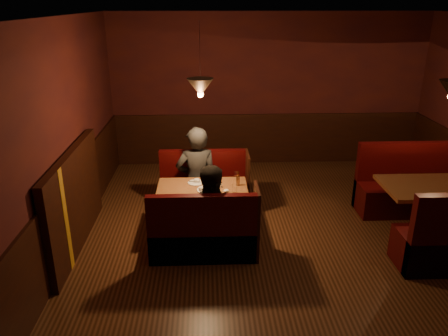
{
  "coord_description": "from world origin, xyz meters",
  "views": [
    {
      "loc": [
        -1.19,
        -4.81,
        3.07
      ],
      "look_at": [
        -0.97,
        0.71,
        0.95
      ],
      "focal_mm": 35.0,
      "sensor_mm": 36.0,
      "label": 1
    }
  ],
  "objects_px": {
    "main_bench_near": "(205,237)",
    "diner_a": "(196,160)",
    "diner_b": "(215,198)",
    "second_table": "(432,199)",
    "main_table": "(203,198)",
    "second_bench_far": "(406,190)",
    "main_bench_far": "(205,191)"
  },
  "relations": [
    {
      "from": "second_table",
      "to": "diner_b",
      "type": "distance_m",
      "value": 2.97
    },
    {
      "from": "main_bench_near",
      "to": "diner_a",
      "type": "bearing_deg",
      "value": 95.06
    },
    {
      "from": "main_bench_far",
      "to": "diner_b",
      "type": "xyz_separation_m",
      "value": [
        0.13,
        -1.28,
        0.47
      ]
    },
    {
      "from": "main_bench_far",
      "to": "second_table",
      "type": "distance_m",
      "value": 3.24
    },
    {
      "from": "diner_a",
      "to": "main_bench_far",
      "type": "bearing_deg",
      "value": -136.88
    },
    {
      "from": "main_bench_near",
      "to": "main_bench_far",
      "type": "bearing_deg",
      "value": 90.0
    },
    {
      "from": "main_table",
      "to": "diner_b",
      "type": "bearing_deg",
      "value": -75.91
    },
    {
      "from": "second_table",
      "to": "second_bench_far",
      "type": "bearing_deg",
      "value": 87.8
    },
    {
      "from": "main_bench_far",
      "to": "diner_b",
      "type": "bearing_deg",
      "value": -84.13
    },
    {
      "from": "diner_a",
      "to": "diner_b",
      "type": "height_order",
      "value": "diner_a"
    },
    {
      "from": "main_table",
      "to": "main_bench_far",
      "type": "relative_size",
      "value": 0.91
    },
    {
      "from": "main_bench_near",
      "to": "second_table",
      "type": "bearing_deg",
      "value": 7.94
    },
    {
      "from": "main_bench_near",
      "to": "second_table",
      "type": "relative_size",
      "value": 1.01
    },
    {
      "from": "second_bench_far",
      "to": "diner_b",
      "type": "distance_m",
      "value": 3.21
    },
    {
      "from": "main_bench_near",
      "to": "diner_a",
      "type": "height_order",
      "value": "diner_a"
    },
    {
      "from": "second_table",
      "to": "diner_a",
      "type": "bearing_deg",
      "value": 165.23
    },
    {
      "from": "main_table",
      "to": "second_bench_far",
      "type": "distance_m",
      "value": 3.17
    },
    {
      "from": "main_bench_near",
      "to": "second_table",
      "type": "distance_m",
      "value": 3.12
    },
    {
      "from": "main_table",
      "to": "diner_a",
      "type": "height_order",
      "value": "diner_a"
    },
    {
      "from": "main_bench_far",
      "to": "main_bench_near",
      "type": "relative_size",
      "value": 1.0
    },
    {
      "from": "main_table",
      "to": "diner_a",
      "type": "relative_size",
      "value": 0.72
    },
    {
      "from": "second_bench_far",
      "to": "main_bench_near",
      "type": "bearing_deg",
      "value": -158.36
    },
    {
      "from": "main_table",
      "to": "second_table",
      "type": "xyz_separation_m",
      "value": [
        3.09,
        -0.28,
        0.05
      ]
    },
    {
      "from": "second_table",
      "to": "diner_a",
      "type": "relative_size",
      "value": 0.78
    },
    {
      "from": "main_table",
      "to": "main_bench_near",
      "type": "bearing_deg",
      "value": -88.88
    },
    {
      "from": "second_table",
      "to": "second_bench_far",
      "type": "xyz_separation_m",
      "value": [
        0.03,
        0.81,
        -0.22
      ]
    },
    {
      "from": "main_bench_near",
      "to": "diner_b",
      "type": "xyz_separation_m",
      "value": [
        0.13,
        0.12,
        0.47
      ]
    },
    {
      "from": "main_bench_far",
      "to": "diner_b",
      "type": "relative_size",
      "value": 0.89
    },
    {
      "from": "diner_b",
      "to": "main_table",
      "type": "bearing_deg",
      "value": 87.14
    },
    {
      "from": "main_table",
      "to": "main_bench_near",
      "type": "xyz_separation_m",
      "value": [
        0.01,
        -0.71,
        -0.22
      ]
    },
    {
      "from": "main_bench_far",
      "to": "second_table",
      "type": "bearing_deg",
      "value": -17.65
    },
    {
      "from": "second_table",
      "to": "diner_a",
      "type": "distance_m",
      "value": 3.31
    }
  ]
}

